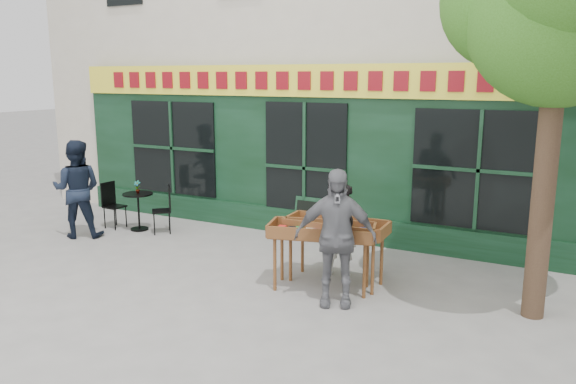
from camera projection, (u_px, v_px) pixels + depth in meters
name	position (u px, v px, depth m)	size (l,w,h in m)	color
ground	(242.00, 271.00, 9.05)	(80.00, 80.00, 0.00)	slate
book_cart_center	(322.00, 235.00, 8.14)	(1.61, 0.98, 0.99)	brown
dog	(344.00, 207.00, 7.84)	(0.34, 0.60, 0.60)	black
woman	(339.00, 229.00, 8.72)	(0.55, 0.36, 1.50)	white
book_cart_right	(336.00, 230.00, 8.38)	(1.52, 0.67, 0.99)	brown
man_right	(335.00, 238.00, 7.57)	(1.11, 0.46, 1.89)	#5E5E63
bistro_table	(138.00, 204.00, 11.36)	(0.60, 0.60, 0.76)	black
bistro_chair_left	(111.00, 201.00, 11.56)	(0.39, 0.38, 0.95)	black
bistro_chair_right	(166.00, 205.00, 11.17)	(0.51, 0.51, 0.95)	black
potted_plant	(137.00, 187.00, 11.28)	(0.14, 0.09, 0.26)	gray
man_left	(77.00, 189.00, 10.81)	(0.92, 0.72, 1.90)	black
chalkboard	(307.00, 218.00, 10.82)	(0.56, 0.20, 0.79)	black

